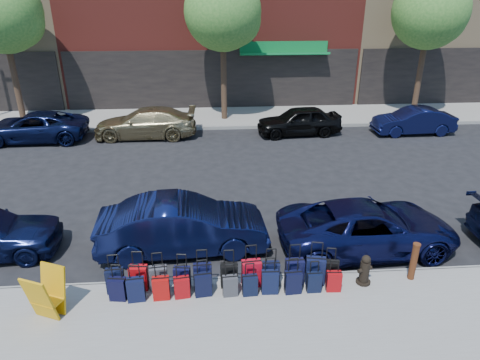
{
  "coord_description": "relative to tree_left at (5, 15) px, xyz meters",
  "views": [
    {
      "loc": [
        -0.29,
        -12.94,
        6.5
      ],
      "look_at": [
        0.54,
        -1.5,
        1.38
      ],
      "focal_mm": 32.0,
      "sensor_mm": 36.0,
      "label": 1
    }
  ],
  "objects": [
    {
      "name": "suitcase_back_3",
      "position": [
        8.83,
        -14.61,
        -5.01
      ],
      "size": [
        0.37,
        0.24,
        0.82
      ],
      "rotation": [
        0.0,
        0.0,
        0.14
      ],
      "color": "#99090D",
      "rests_on": "sidewalk_near"
    },
    {
      "name": "car_near_1",
      "position": [
        8.77,
        -12.44,
        -4.67
      ],
      "size": [
        4.58,
        1.83,
        1.48
      ],
      "primitive_type": "imported",
      "rotation": [
        0.0,
        0.0,
        1.63
      ],
      "color": "#0E143D",
      "rests_on": "ground"
    },
    {
      "name": "suitcase_back_5",
      "position": [
        9.91,
        -14.62,
        -5.01
      ],
      "size": [
        0.35,
        0.22,
        0.8
      ],
      "rotation": [
        0.0,
        0.0,
        0.07
      ],
      "color": "#35353A",
      "rests_on": "sidewalk_near"
    },
    {
      "name": "suitcase_back_10",
      "position": [
        12.29,
        -14.63,
        -5.02
      ],
      "size": [
        0.34,
        0.21,
        0.79
      ],
      "rotation": [
        0.0,
        0.0,
        -0.05
      ],
      "color": "#99090D",
      "rests_on": "sidewalk_near"
    },
    {
      "name": "suitcase_back_9",
      "position": [
        11.83,
        -14.62,
        -5.02
      ],
      "size": [
        0.33,
        0.19,
        0.78
      ],
      "rotation": [
        0.0,
        0.0,
        0.01
      ],
      "color": "black",
      "rests_on": "sidewalk_near"
    },
    {
      "name": "suitcase_front_0",
      "position": [
        7.31,
        -14.31,
        -4.96
      ],
      "size": [
        0.41,
        0.25,
        0.96
      ],
      "rotation": [
        0.0,
        0.0,
        0.07
      ],
      "color": "black",
      "rests_on": "sidewalk_near"
    },
    {
      "name": "car_far_1",
      "position": [
        6.5,
        -2.47,
        -4.71
      ],
      "size": [
        4.85,
        2.05,
        1.4
      ],
      "primitive_type": "imported",
      "rotation": [
        0.0,
        0.0,
        -1.59
      ],
      "color": "#928259",
      "rests_on": "ground"
    },
    {
      "name": "suitcase_front_2",
      "position": [
        8.28,
        -14.29,
        -4.96
      ],
      "size": [
        0.41,
        0.26,
        0.95
      ],
      "rotation": [
        0.0,
        0.0,
        0.11
      ],
      "color": "#3B3A3F",
      "rests_on": "sidewalk_near"
    },
    {
      "name": "fire_hydrant",
      "position": [
        13.08,
        -14.42,
        -4.91
      ],
      "size": [
        0.39,
        0.34,
        0.76
      ],
      "rotation": [
        0.0,
        0.0,
        0.37
      ],
      "color": "black",
      "rests_on": "sidewalk_near"
    },
    {
      "name": "sidewalk_far",
      "position": [
        9.86,
        0.5,
        -5.34
      ],
      "size": [
        60.0,
        4.0,
        0.15
      ],
      "primitive_type": "cube",
      "color": "gray",
      "rests_on": "ground"
    },
    {
      "name": "car_far_3",
      "position": [
        19.49,
        -2.89,
        -4.77
      ],
      "size": [
        3.92,
        1.45,
        1.28
      ],
      "primitive_type": "imported",
      "rotation": [
        0.0,
        0.0,
        -1.55
      ],
      "color": "#0D123B",
      "rests_on": "ground"
    },
    {
      "name": "suitcase_back_7",
      "position": [
        10.82,
        -14.59,
        -4.98
      ],
      "size": [
        0.38,
        0.23,
        0.9
      ],
      "rotation": [
        0.0,
        0.0,
        -0.03
      ],
      "color": "black",
      "rests_on": "sidewalk_near"
    },
    {
      "name": "curb_far",
      "position": [
        9.86,
        -1.52,
        -5.34
      ],
      "size": [
        60.0,
        0.08,
        0.15
      ],
      "primitive_type": "cube",
      "color": "gray",
      "rests_on": "ground"
    },
    {
      "name": "suitcase_back_4",
      "position": [
        9.3,
        -14.57,
        -4.98
      ],
      "size": [
        0.4,
        0.26,
        0.9
      ],
      "rotation": [
        0.0,
        0.0,
        0.12
      ],
      "color": "black",
      "rests_on": "sidewalk_near"
    },
    {
      "name": "suitcase_front_10",
      "position": [
        12.29,
        -14.28,
        -4.99
      ],
      "size": [
        0.4,
        0.27,
        0.88
      ],
      "rotation": [
        0.0,
        0.0,
        -0.2
      ],
      "color": "black",
      "rests_on": "sidewalk_near"
    },
    {
      "name": "suitcase_front_7",
      "position": [
        10.88,
        -14.3,
        -4.97
      ],
      "size": [
        0.39,
        0.22,
        0.94
      ],
      "rotation": [
        0.0,
        0.0,
        -0.02
      ],
      "color": "black",
      "rests_on": "sidewalk_near"
    },
    {
      "name": "tree_left",
      "position": [
        0.0,
        0.0,
        0.0
      ],
      "size": [
        3.8,
        3.8,
        7.27
      ],
      "color": "black",
      "rests_on": "sidewalk_far"
    },
    {
      "name": "suitcase_front_1",
      "position": [
        7.83,
        -14.25,
        -4.95
      ],
      "size": [
        0.42,
        0.25,
        0.98
      ],
      "rotation": [
        0.0,
        0.0,
        -0.06
      ],
      "color": "#AD0B0F",
      "rests_on": "sidewalk_near"
    },
    {
      "name": "suitcase_front_8",
      "position": [
        11.44,
        -14.3,
        -4.94
      ],
      "size": [
        0.43,
        0.25,
        1.03
      ],
      "rotation": [
        0.0,
        0.0,
        0.04
      ],
      "color": "black",
      "rests_on": "sidewalk_near"
    },
    {
      "name": "suitcase_back_2",
      "position": [
        8.37,
        -14.63,
        -4.99
      ],
      "size": [
        0.38,
        0.23,
        0.87
      ],
      "rotation": [
        0.0,
        0.0,
        0.06
      ],
      "color": "#A30C0A",
      "rests_on": "sidewalk_near"
    },
    {
      "name": "bollard",
      "position": [
        14.27,
        -14.33,
        -4.76
      ],
      "size": [
        0.18,
        0.18,
        0.97
      ],
      "color": "#38190C",
      "rests_on": "sidewalk_near"
    },
    {
      "name": "car_far_0",
      "position": [
        1.39,
        -2.66,
        -4.75
      ],
      "size": [
        4.83,
        2.28,
        1.33
      ],
      "primitive_type": "imported",
      "rotation": [
        0.0,
        0.0,
        -1.56
      ],
      "color": "#0C1337",
      "rests_on": "ground"
    },
    {
      "name": "sidewalk_near",
      "position": [
        9.86,
        -16.0,
        -5.34
      ],
      "size": [
        60.0,
        4.0,
        0.15
      ],
      "primitive_type": "cube",
      "color": "gray",
      "rests_on": "ground"
    },
    {
      "name": "suitcase_front_3",
      "position": [
        8.82,
        -14.29,
        -4.98
      ],
      "size": [
        0.39,
        0.25,
        0.89
      ],
      "rotation": [
        0.0,
        0.0,
        -0.14
      ],
      "color": "black",
      "rests_on": "sidewalk_near"
    },
    {
      "name": "car_far_2",
      "position": [
        13.88,
        -2.61,
        -4.72
      ],
      "size": [
        4.16,
        1.95,
        1.38
      ],
      "primitive_type": "imported",
      "rotation": [
        0.0,
        0.0,
        -1.49
      ],
      "color": "black",
      "rests_on": "ground"
    },
    {
      "name": "curb_near",
      "position": [
        9.86,
        -13.98,
        -5.34
      ],
      "size": [
        60.0,
        0.08,
        0.15
      ],
      "primitive_type": "cube",
      "color": "gray",
      "rests_on": "ground"
    },
    {
      "name": "suitcase_back_1",
      "position": [
        7.82,
        -14.65,
        -4.98
      ],
      "size": [
        0.4,
        0.26,
        0.91
      ],
      "rotation": [
        0.0,
        0.0,
        0.1
      ],
      "color": "black",
      "rests_on": "sidewalk_near"
    },
    {
      "name": "suitcase_back_8",
      "position": [
        11.34,
        -14.63,
        -4.99
      ],
      "size": [
        0.38,
        0.24,
        0.88
      ],
      "rotation": [
        0.0,
        0.0,
        0.07
      ],
      "color": "black",
      "rests_on": "sidewalk_near"
    },
    {
      "name": "car_near_2",
      "position": [
        13.72,
        -12.74,
        -4.74
      ],
      "size": [
        4.91,
        2.45,
        1.33
      ],
      "primitive_type": "imported",
      "rotation": [
        0.0,
        0.0,
        1.62
      ],
      "color": "#0D113C",
      "rests_on": "ground"
    },
    {
      "name": "suitcase_front_9",
      "position": [
        11.93,
        -14.32,
        -4.92
      ],
      "size": [
        0.49,
        0.33,
        1.08
      ],
      "rotation": [
        0.0,
        0.0,
        -0.2
      ],
      "color": "black",
      "rests_on": "sidewalk_near"
    },
    {
      "name": "suitcase_back_6",
      "position": [
        10.36,
        -14.64,
        -5.01
      ],
      "size": [
        0.35,
        0.21,
        0.8
      ],
      "rotation": [
        0.0,
        0.0,
        0.06
      ],
      "color": "black",
      "rests_on": "sidewalk_near"
    },
    {
      "name": "display_rack",
      "position": [
        6.06,
        -15.0,
        -4.73
      ],
      "size": [
        0.82,
        0.85,
        1.09
      ],
      "rotation": [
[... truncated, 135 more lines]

